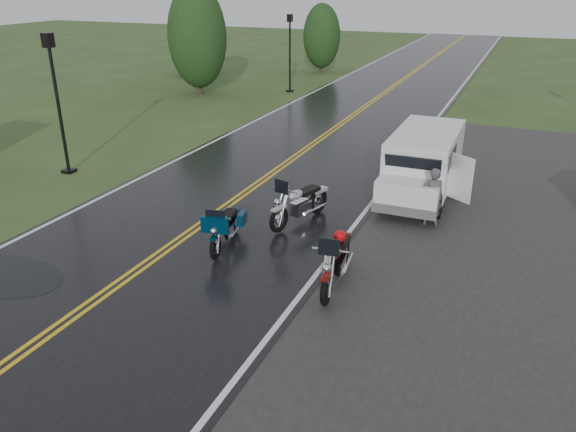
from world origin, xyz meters
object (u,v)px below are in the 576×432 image
(van_white, at_px, (384,178))
(lamp_post_far_left, at_px, (290,53))
(motorcycle_teal, at_px, (215,238))
(motorcycle_silver, at_px, (279,210))
(lamp_post_near_left, at_px, (58,105))
(person_at_van, at_px, (432,198))
(motorcycle_red, at_px, (327,277))

(van_white, bearing_deg, lamp_post_far_left, 120.99)
(motorcycle_teal, relative_size, motorcycle_silver, 0.87)
(motorcycle_silver, bearing_deg, lamp_post_near_left, -175.56)
(motorcycle_teal, distance_m, motorcycle_silver, 2.09)
(person_at_van, height_order, lamp_post_far_left, lamp_post_far_left)
(motorcycle_silver, bearing_deg, motorcycle_red, -34.89)
(person_at_van, height_order, lamp_post_near_left, lamp_post_near_left)
(lamp_post_near_left, bearing_deg, van_white, 4.64)
(motorcycle_silver, height_order, lamp_post_far_left, lamp_post_far_left)
(van_white, xyz_separation_m, lamp_post_far_left, (-9.37, 15.45, 1.16))
(motorcycle_silver, relative_size, lamp_post_near_left, 0.51)
(motorcycle_red, xyz_separation_m, person_at_van, (1.20, 4.88, 0.10))
(motorcycle_teal, xyz_separation_m, person_at_van, (4.23, 4.03, 0.19))
(motorcycle_red, bearing_deg, motorcycle_teal, 158.10)
(motorcycle_teal, relative_size, lamp_post_near_left, 0.44)
(motorcycle_teal, height_order, lamp_post_far_left, lamp_post_far_left)
(lamp_post_far_left, bearing_deg, lamp_post_near_left, -94.50)
(van_white, bearing_deg, motorcycle_teal, -121.84)
(person_at_van, xyz_separation_m, lamp_post_far_left, (-10.80, 15.98, 1.35))
(motorcycle_red, bearing_deg, lamp_post_far_left, 108.52)
(lamp_post_near_left, bearing_deg, motorcycle_silver, -11.54)
(person_at_van, bearing_deg, motorcycle_teal, 24.39)
(motorcycle_red, height_order, van_white, van_white)
(motorcycle_red, xyz_separation_m, motorcycle_teal, (-3.03, 0.85, -0.09))
(motorcycle_teal, height_order, van_white, van_white)
(motorcycle_red, relative_size, person_at_van, 1.48)
(lamp_post_near_left, bearing_deg, person_at_van, 1.57)
(motorcycle_red, bearing_deg, van_white, 86.16)
(van_white, bearing_deg, motorcycle_silver, -128.31)
(motorcycle_teal, relative_size, person_at_van, 1.29)
(motorcycle_red, distance_m, lamp_post_far_left, 23.01)
(motorcycle_red, height_order, motorcycle_silver, motorcycle_red)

